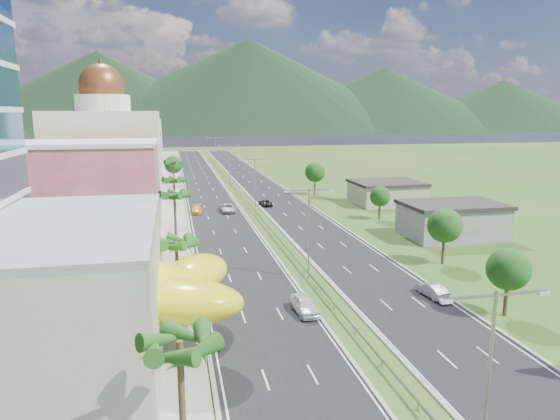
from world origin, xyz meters
TOP-DOWN VIEW (x-y plane):
  - ground at (0.00, 0.00)m, footprint 500.00×500.00m
  - road_left at (-7.50, 90.00)m, footprint 11.00×260.00m
  - road_right at (7.50, 90.00)m, footprint 11.00×260.00m
  - sidewalk_left at (-17.00, 90.00)m, footprint 7.00×260.00m
  - median_guardrail at (0.00, 71.99)m, footprint 0.10×216.06m
  - streetlight_median_a at (0.00, -25.00)m, footprint 6.04×0.25m
  - streetlight_median_b at (0.00, 10.00)m, footprint 6.04×0.25m
  - streetlight_median_c at (0.00, 50.00)m, footprint 6.04×0.25m
  - streetlight_median_d at (0.00, 95.00)m, footprint 6.04×0.25m
  - streetlight_median_e at (0.00, 140.00)m, footprint 6.04×0.25m
  - lime_canopy at (-20.00, -4.00)m, footprint 18.00×15.00m
  - pink_shophouse at (-28.00, 32.00)m, footprint 20.00×15.00m
  - domed_building at (-28.00, 55.00)m, footprint 20.00×20.00m
  - midrise_grey at (-27.00, 80.00)m, footprint 16.00×15.00m
  - midrise_beige at (-27.00, 102.00)m, footprint 16.00×15.00m
  - midrise_white at (-27.00, 125.00)m, footprint 16.00×15.00m
  - shed_near at (28.00, 25.00)m, footprint 15.00×10.00m
  - shed_far at (30.00, 55.00)m, footprint 14.00×12.00m
  - palm_tree_a at (-15.50, -22.00)m, footprint 3.60×3.60m
  - palm_tree_b at (-15.50, 2.00)m, footprint 3.60×3.60m
  - palm_tree_c at (-15.50, 22.00)m, footprint 3.60×3.60m
  - palm_tree_d at (-15.50, 45.00)m, footprint 3.60×3.60m
  - palm_tree_e at (-15.50, 70.00)m, footprint 3.60×3.60m
  - leafy_tree_lfar at (-15.50, 95.00)m, footprint 4.90×4.90m
  - leafy_tree_ra at (16.00, -5.00)m, footprint 4.20×4.20m
  - leafy_tree_rb at (19.00, 12.00)m, footprint 4.55×4.55m
  - leafy_tree_rc at (22.00, 40.00)m, footprint 3.85×3.85m
  - leafy_tree_rd at (18.00, 70.00)m, footprint 4.90×4.90m
  - mountain_ridge at (60.00, 450.00)m, footprint 860.00×140.00m
  - car_white_near_left at (-3.20, -0.32)m, footprint 2.26×5.04m
  - car_dark_left at (-11.82, 16.92)m, footprint 1.88×4.05m
  - car_silver_mid_left at (-5.17, 52.88)m, footprint 2.92×5.95m
  - car_yellow_far_left at (-11.24, 52.95)m, footprint 2.27×4.99m
  - car_silver_right at (11.54, 1.20)m, footprint 2.01×4.57m
  - car_dark_far_right at (3.57, 58.18)m, footprint 2.64×4.89m
  - motorcycle at (-12.30, -6.35)m, footprint 0.53×1.70m

SIDE VIEW (x-z plane):
  - ground at x=0.00m, z-range 0.00..0.00m
  - mountain_ridge at x=60.00m, z-range -45.00..45.00m
  - road_left at x=-7.50m, z-range 0.00..0.04m
  - road_right at x=7.50m, z-range 0.00..0.04m
  - sidewalk_left at x=-17.00m, z-range 0.00..0.12m
  - motorcycle at x=-12.30m, z-range 0.04..1.12m
  - median_guardrail at x=0.00m, z-range 0.24..1.00m
  - car_dark_left at x=-11.82m, z-range 0.04..1.33m
  - car_dark_far_right at x=3.57m, z-range 0.04..1.34m
  - car_yellow_far_left at x=-11.24m, z-range 0.04..1.46m
  - car_silver_right at x=11.54m, z-range 0.04..1.50m
  - car_silver_mid_left at x=-5.17m, z-range 0.04..1.67m
  - car_white_near_left at x=-3.20m, z-range 0.04..1.72m
  - shed_far at x=30.00m, z-range 0.00..4.40m
  - shed_near at x=28.00m, z-range 0.00..5.00m
  - leafy_tree_rc at x=22.00m, z-range 1.21..7.54m
  - leafy_tree_ra at x=16.00m, z-range 1.33..8.23m
  - lime_canopy at x=-20.00m, z-range 1.29..8.69m
  - leafy_tree_rb at x=19.00m, z-range 1.44..8.92m
  - leafy_tree_lfar at x=-15.50m, z-range 1.55..9.60m
  - leafy_tree_rd at x=18.00m, z-range 1.55..9.60m
  - midrise_beige at x=-27.00m, z-range 0.00..13.00m
  - streetlight_median_a at x=0.00m, z-range 1.25..12.25m
  - streetlight_median_b at x=0.00m, z-range 1.25..12.25m
  - streetlight_median_c at x=0.00m, z-range 1.25..12.25m
  - streetlight_median_d at x=0.00m, z-range 1.25..12.25m
  - streetlight_median_e at x=0.00m, z-range 1.25..12.25m
  - palm_tree_b at x=-15.50m, z-range 3.01..11.11m
  - pink_shophouse at x=-28.00m, z-range 0.00..15.00m
  - palm_tree_d at x=-15.50m, z-range 3.24..11.84m
  - midrise_grey at x=-27.00m, z-range 0.00..16.00m
  - palm_tree_a at x=-15.50m, z-range 3.47..12.57m
  - palm_tree_e at x=-15.50m, z-range 3.61..13.01m
  - palm_tree_c at x=-15.50m, z-range 3.70..13.30m
  - midrise_white at x=-27.00m, z-range 0.00..18.00m
  - domed_building at x=-28.00m, z-range -3.00..25.70m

